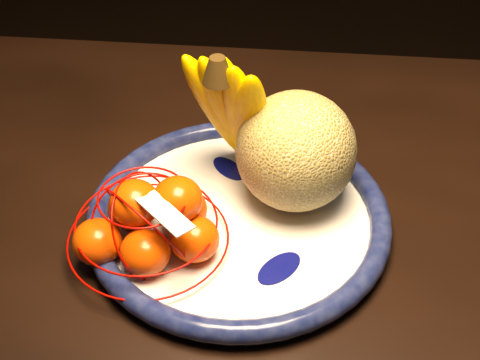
% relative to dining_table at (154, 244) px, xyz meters
% --- Properties ---
extents(dining_table, '(1.48, 0.98, 0.70)m').
position_rel_dining_table_xyz_m(dining_table, '(0.00, 0.00, 0.00)').
color(dining_table, black).
rests_on(dining_table, ground).
extents(fruit_bowl, '(0.39, 0.39, 0.03)m').
position_rel_dining_table_xyz_m(fruit_bowl, '(0.12, -0.01, 0.09)').
color(fruit_bowl, white).
rests_on(fruit_bowl, dining_table).
extents(cantaloupe, '(0.15, 0.15, 0.15)m').
position_rel_dining_table_xyz_m(cantaloupe, '(0.19, 0.04, 0.17)').
color(cantaloupe, olive).
rests_on(cantaloupe, fruit_bowl).
extents(banana_bunch, '(0.14, 0.14, 0.22)m').
position_rel_dining_table_xyz_m(banana_bunch, '(0.10, 0.07, 0.20)').
color(banana_bunch, '#FFD700').
rests_on(banana_bunch, fruit_bowl).
extents(mandarin_bag, '(0.21, 0.21, 0.12)m').
position_rel_dining_table_xyz_m(mandarin_bag, '(0.03, -0.08, 0.13)').
color(mandarin_bag, '#F14400').
rests_on(mandarin_bag, fruit_bowl).
extents(price_tag, '(0.07, 0.06, 0.01)m').
position_rel_dining_table_xyz_m(price_tag, '(0.06, -0.11, 0.17)').
color(price_tag, white).
rests_on(price_tag, mandarin_bag).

